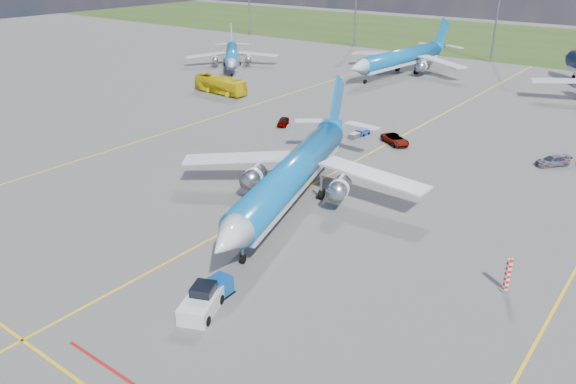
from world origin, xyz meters
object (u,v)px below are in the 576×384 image
Objects in this scene: warning_post at (508,274)px; apron_bus at (220,85)px; bg_jet_nw at (232,67)px; service_car_a at (283,122)px; uld_container at (219,287)px; main_airliner at (293,204)px; baggage_tug_c at (360,133)px; bg_jet_nnw at (400,74)px; service_car_c at (553,161)px; service_car_b at (395,139)px; pushback_tug at (202,302)px.

warning_post is 0.25× the size of apron_bus.
bg_jet_nw is 50.07m from service_car_a.
uld_container reaches higher than service_car_a.
main_airliner is 26.90m from baggage_tug_c.
uld_container is at bearing -66.41° from bg_jet_nnw.
service_car_c is (42.78, -41.13, 0.66)m from bg_jet_nnw.
service_car_c is at bearing 39.45° from main_airliner.
baggage_tug_c is at bearing -14.04° from service_car_a.
warning_post is at bearing -76.65° from bg_jet_nw.
service_car_b is at bearing -97.33° from apron_bus.
service_car_c is at bearing 13.98° from baggage_tug_c.
warning_post is 51.19m from service_car_a.
service_car_a is 18.91m from service_car_b.
main_airliner reaches higher than service_car_c.
bg_jet_nnw is at bearing 106.26° from uld_container.
pushback_tug is at bearing -136.01° from warning_post.
pushback_tug is at bearing -62.46° from service_car_c.
service_car_b is (-25.12, 28.89, -0.78)m from warning_post.
main_airliner is 3.39× the size of apron_bus.
uld_container reaches higher than service_car_b.
bg_jet_nnw reaches higher than service_car_a.
warning_post reaches higher than service_car_b.
bg_jet_nnw reaches higher than service_car_c.
service_car_c is at bearing -59.03° from bg_jet_nw.
pushback_tug is 48.31m from baggage_tug_c.
uld_container is 50.39m from service_car_c.
service_car_c is (20.62, 4.47, -0.06)m from service_car_b.
service_car_b is at bearing -18.24° from service_car_a.
pushback_tug is 3.13× the size of uld_container.
bg_jet_nnw is 10.74× the size of service_car_a.
service_car_b is (18.74, 2.50, 0.07)m from service_car_a.
main_airliner is 20.68× the size of uld_container.
bg_jet_nw reaches higher than warning_post.
bg_jet_nw is 7.30× the size of baggage_tug_c.
bg_jet_nnw is at bearing 90.46° from main_airliner.
uld_container is at bearing -141.10° from warning_post.
bg_jet_nw is at bearing 108.10° from pushback_tug.
main_airliner is (-24.44, 2.99, -1.50)m from warning_post.
pushback_tug reaches higher than service_car_c.
service_car_c is at bearing -45.80° from service_car_b.
bg_jet_nnw is 93.98m from uld_container.
bg_jet_nnw is 3.38× the size of apron_bus.
warning_post is 0.69× the size of baggage_tug_c.
service_car_b is 6.02m from baggage_tug_c.
bg_jet_nnw reaches higher than baggage_tug_c.
main_airliner is 25.92m from service_car_b.
apron_bus is (-48.88, 53.68, 0.83)m from pushback_tug.
warning_post is 0.49× the size of pushback_tug.
apron_bus is (-42.54, 33.21, 1.68)m from main_airliner.
service_car_b is at bearing 131.01° from warning_post.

